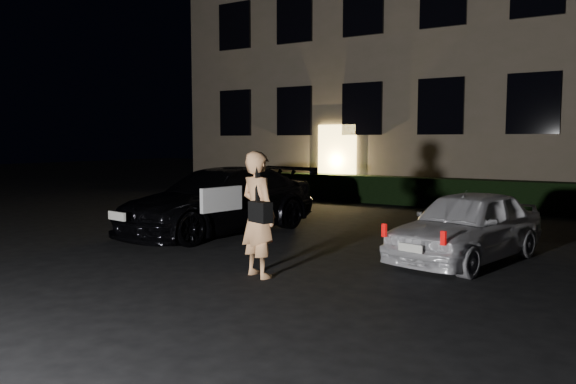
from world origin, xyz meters
The scene contains 6 objects.
ground centered at (0.00, 0.00, 0.00)m, with size 80.00×80.00×0.00m, color black.
building centered at (0.00, 14.99, 6.00)m, with size 20.00×8.11×12.00m.
hedge centered at (0.00, 10.50, 0.42)m, with size 15.00×0.70×0.85m, color black.
sedan centered at (-2.39, 3.30, 0.69)m, with size 2.66×5.03×1.39m.
hatch centered at (2.85, 3.23, 0.58)m, with size 2.09×3.64×1.17m.
man centered at (0.59, 0.53, 0.91)m, with size 0.77×0.65×1.82m.
Camera 1 is at (5.21, -6.01, 1.97)m, focal length 35.00 mm.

